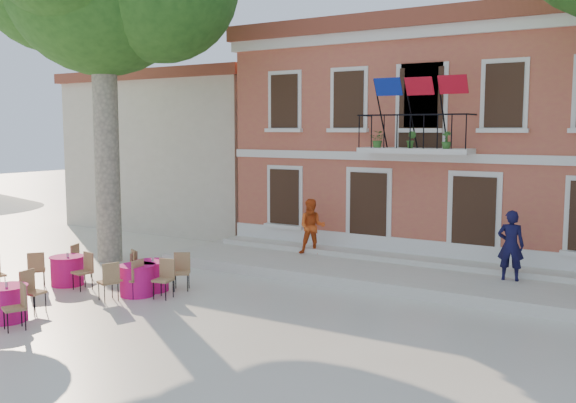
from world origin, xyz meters
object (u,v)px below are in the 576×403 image
Objects in this scene: cafe_table_4 at (152,274)px; pedestrian_orange at (312,227)px; cafe_table_1 at (7,301)px; cafe_table_3 at (67,269)px; cafe_table_0 at (137,278)px; pedestrian_navy at (511,245)px.

pedestrian_orange is at bearing 69.62° from cafe_table_4.
cafe_table_1 is 1.00× the size of cafe_table_4.
cafe_table_3 is at bearing -152.07° from pedestrian_orange.
pedestrian_orange is 5.39m from cafe_table_4.
cafe_table_4 is (0.81, 3.57, 0.00)m from cafe_table_1.
cafe_table_4 is at bearing 77.16° from cafe_table_1.
cafe_table_0 is 2.36m from cafe_table_3.
cafe_table_3 is (-10.13, -5.41, -0.77)m from pedestrian_navy.
cafe_table_3 is at bearing 118.05° from cafe_table_1.
cafe_table_3 is (-1.51, 2.84, 0.00)m from cafe_table_1.
cafe_table_0 is 3.14m from cafe_table_1.
pedestrian_navy is at bearing 33.94° from cafe_table_0.
cafe_table_0 is at bearing -134.18° from pedestrian_orange.
cafe_table_1 is (-0.85, -3.02, 0.00)m from cafe_table_0.
cafe_table_3 is (-2.36, -0.18, 0.00)m from cafe_table_0.
cafe_table_0 is (-1.83, -5.56, -0.72)m from pedestrian_orange.
pedestrian_orange reaches higher than cafe_table_3.
pedestrian_orange is 7.14m from cafe_table_3.
cafe_table_4 is at bearing -136.35° from pedestrian_orange.
pedestrian_navy is at bearing 30.94° from cafe_table_4.
cafe_table_0 and cafe_table_3 have the same top height.
cafe_table_0 is at bearing 74.37° from cafe_table_1.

